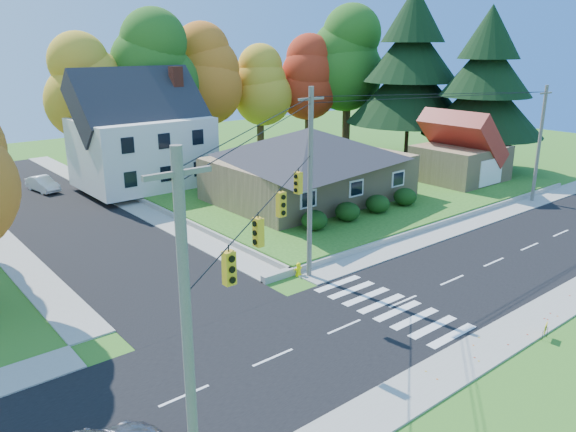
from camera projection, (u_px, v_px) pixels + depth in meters
name	position (u px, v px, depth m)	size (l,w,h in m)	color
ground	(403.00, 302.00, 27.20)	(120.00, 120.00, 0.00)	#3D7923
road_main	(403.00, 302.00, 27.20)	(90.00, 8.00, 0.02)	black
road_cross	(58.00, 212.00, 41.55)	(8.00, 44.00, 0.02)	black
sidewalk_north	(332.00, 270.00, 30.88)	(90.00, 2.00, 0.08)	#9C9A90
sidewalk_south	(497.00, 342.00, 23.50)	(90.00, 2.00, 0.08)	#9C9A90
lawn	(314.00, 179.00, 50.51)	(30.00, 30.00, 0.50)	#3D7923
ranch_house	(309.00, 162.00, 42.89)	(14.60, 10.60, 5.40)	tan
colonial_house	(142.00, 136.00, 46.54)	(10.40, 8.40, 9.60)	silver
garage	(461.00, 153.00, 48.54)	(7.30, 6.30, 4.60)	tan
hedge_row	(363.00, 208.00, 38.64)	(10.70, 1.70, 1.27)	#163A10
traffic_infrastructure	(385.00, 194.00, 26.58)	(38.10, 10.66, 10.00)	#666059
tree_lot_0	(86.00, 87.00, 48.63)	(6.72, 6.72, 12.51)	#3F2A19
tree_lot_1	(154.00, 70.00, 51.14)	(7.84, 7.84, 14.60)	#3F2A19
tree_lot_2	(205.00, 75.00, 55.71)	(7.28, 7.28, 13.56)	#3F2A19
tree_lot_3	(260.00, 86.00, 58.99)	(6.16, 6.16, 11.47)	#3F2A19
tree_lot_4	(309.00, 78.00, 61.69)	(6.72, 6.72, 12.51)	#3F2A19
tree_lot_5	(348.00, 59.00, 62.06)	(8.40, 8.40, 15.64)	#3F2A19
conifer_east_a	(411.00, 69.00, 57.02)	(12.80, 12.80, 16.96)	#3F2A19
conifer_east_b	(486.00, 85.00, 52.04)	(11.20, 11.20, 14.84)	#3F2A19
white_car	(43.00, 184.00, 47.13)	(1.32, 3.79, 1.25)	silver
fire_hydrant	(299.00, 270.00, 30.11)	(0.43, 0.34, 0.77)	#FCEF02
yard_sign	(546.00, 328.00, 23.67)	(0.53, 0.19, 0.69)	black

